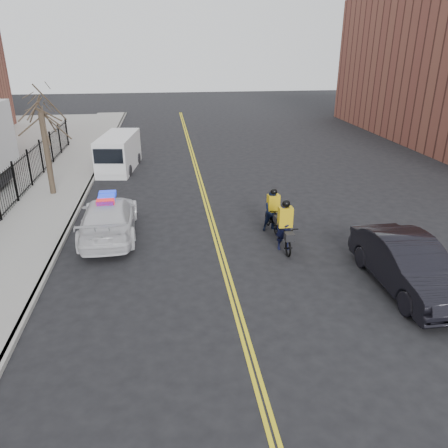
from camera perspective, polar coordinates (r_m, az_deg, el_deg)
ground at (r=14.14m, az=0.79°, el=-8.03°), size 120.00×120.00×0.00m
center_line_left at (r=21.35m, az=-2.57°, el=2.87°), size 0.10×60.00×0.01m
center_line_right at (r=21.37m, az=-2.14°, el=2.89°), size 0.10×60.00×0.01m
sidewalk at (r=22.01m, az=-22.20°, el=1.96°), size 3.00×60.00×0.15m
curb at (r=21.67m, az=-18.37°, el=2.19°), size 0.20×60.00×0.15m
iron_fence at (r=22.16m, az=-26.30°, el=3.96°), size 0.12×28.00×2.00m
street_tree at (r=23.07m, az=-22.59°, el=11.76°), size 3.20×3.20×4.80m
police_cruiser at (r=17.97m, az=-14.83°, el=0.82°), size 2.29×5.30×1.68m
dark_sedan at (r=14.79m, az=22.87°, el=-4.89°), size 1.82×5.01×1.64m
cargo_van at (r=27.52m, az=-13.65°, el=8.96°), size 2.43×5.16×2.08m
cyclist_near at (r=16.39m, az=7.91°, el=-1.08°), size 0.73×2.01×1.96m
cyclist_far at (r=17.96m, az=6.40°, el=1.27°), size 0.86×1.83×1.82m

